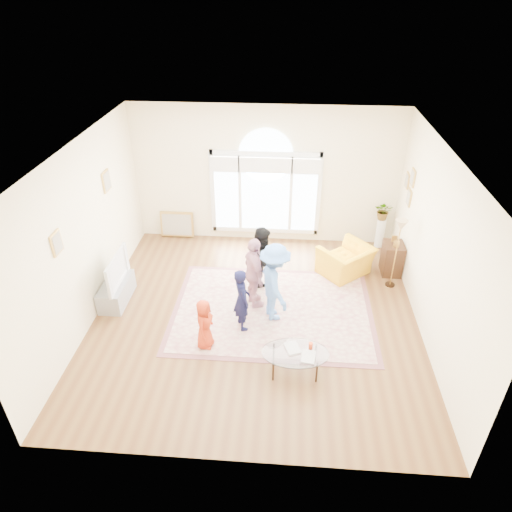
# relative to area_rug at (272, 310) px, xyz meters

# --- Properties ---
(ground) EXTENTS (6.00, 6.00, 0.00)m
(ground) POSITION_rel_area_rug_xyz_m (-0.31, -0.20, -0.01)
(ground) COLOR brown
(ground) RESTS_ON ground
(room_shell) EXTENTS (6.00, 6.00, 6.00)m
(room_shell) POSITION_rel_area_rug_xyz_m (-0.30, 2.63, 1.56)
(room_shell) COLOR #F9ECC6
(room_shell) RESTS_ON ground
(area_rug) EXTENTS (3.60, 2.60, 0.02)m
(area_rug) POSITION_rel_area_rug_xyz_m (0.00, 0.00, 0.00)
(area_rug) COLOR beige
(area_rug) RESTS_ON ground
(rug_border) EXTENTS (3.80, 2.80, 0.01)m
(rug_border) POSITION_rel_area_rug_xyz_m (-0.00, 0.00, -0.00)
(rug_border) COLOR #804B4F
(rug_border) RESTS_ON ground
(tv_console) EXTENTS (0.45, 1.00, 0.42)m
(tv_console) POSITION_rel_area_rug_xyz_m (-3.06, 0.10, 0.20)
(tv_console) COLOR gray
(tv_console) RESTS_ON ground
(television) EXTENTS (0.17, 1.06, 0.61)m
(television) POSITION_rel_area_rug_xyz_m (-3.05, 0.10, 0.72)
(television) COLOR black
(television) RESTS_ON tv_console
(coffee_table) EXTENTS (1.09, 0.71, 0.54)m
(coffee_table) POSITION_rel_area_rug_xyz_m (0.42, -1.54, 0.39)
(coffee_table) COLOR silver
(coffee_table) RESTS_ON ground
(armchair) EXTENTS (1.33, 1.31, 0.65)m
(armchair) POSITION_rel_area_rug_xyz_m (1.48, 1.38, 0.31)
(armchair) COLOR yellow
(armchair) RESTS_ON ground
(side_cabinet) EXTENTS (0.40, 0.50, 0.70)m
(side_cabinet) POSITION_rel_area_rug_xyz_m (2.47, 1.51, 0.34)
(side_cabinet) COLOR black
(side_cabinet) RESTS_ON ground
(floor_lamp) EXTENTS (0.29, 0.29, 1.51)m
(floor_lamp) POSITION_rel_area_rug_xyz_m (2.39, 1.03, 1.27)
(floor_lamp) COLOR black
(floor_lamp) RESTS_ON ground
(plant_pedestal) EXTENTS (0.20, 0.20, 0.70)m
(plant_pedestal) POSITION_rel_area_rug_xyz_m (2.39, 2.63, 0.34)
(plant_pedestal) COLOR white
(plant_pedestal) RESTS_ON ground
(potted_plant) EXTENTS (0.47, 0.43, 0.44)m
(potted_plant) POSITION_rel_area_rug_xyz_m (2.39, 2.63, 0.91)
(potted_plant) COLOR #33722D
(potted_plant) RESTS_ON plant_pedestal
(leaning_picture) EXTENTS (0.80, 0.14, 0.62)m
(leaning_picture) POSITION_rel_area_rug_xyz_m (-2.43, 2.70, -0.01)
(leaning_picture) COLOR tan
(leaning_picture) RESTS_ON ground
(child_red) EXTENTS (0.36, 0.49, 0.94)m
(child_red) POSITION_rel_area_rug_xyz_m (-1.11, -1.05, 0.48)
(child_red) COLOR red
(child_red) RESTS_ON area_rug
(child_navy) EXTENTS (0.44, 0.52, 1.22)m
(child_navy) POSITION_rel_area_rug_xyz_m (-0.53, -0.51, 0.62)
(child_navy) COLOR #0F1133
(child_navy) RESTS_ON area_rug
(child_black) EXTENTS (0.73, 0.83, 1.43)m
(child_black) POSITION_rel_area_rug_xyz_m (-0.22, 0.62, 0.73)
(child_black) COLOR black
(child_black) RESTS_ON area_rug
(child_pink) EXTENTS (0.66, 0.92, 1.45)m
(child_pink) POSITION_rel_area_rug_xyz_m (-0.36, 0.15, 0.73)
(child_pink) COLOR pink
(child_pink) RESTS_ON area_rug
(child_blue) EXTENTS (0.88, 1.12, 1.53)m
(child_blue) POSITION_rel_area_rug_xyz_m (0.03, -0.17, 0.77)
(child_blue) COLOR #548AE3
(child_blue) RESTS_ON area_rug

